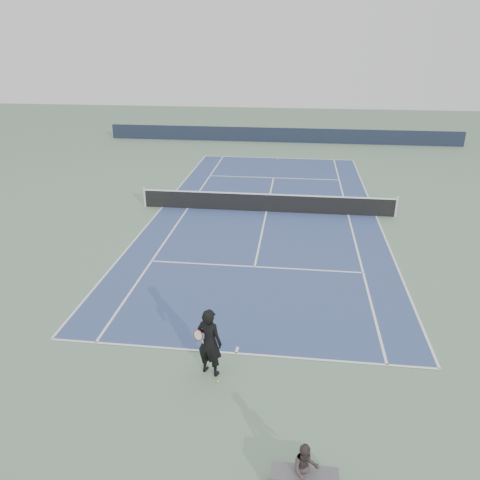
# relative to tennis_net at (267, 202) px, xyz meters

# --- Properties ---
(ground) EXTENTS (80.00, 80.00, 0.00)m
(ground) POSITION_rel_tennis_net_xyz_m (0.00, 0.00, -0.50)
(ground) COLOR slate
(court_surface) EXTENTS (10.97, 23.77, 0.01)m
(court_surface) POSITION_rel_tennis_net_xyz_m (0.00, 0.00, -0.50)
(court_surface) COLOR navy
(court_surface) RESTS_ON ground
(tennis_net) EXTENTS (12.90, 0.10, 1.07)m
(tennis_net) POSITION_rel_tennis_net_xyz_m (0.00, 0.00, 0.00)
(tennis_net) COLOR silver
(tennis_net) RESTS_ON ground
(windscreen_far) EXTENTS (30.00, 0.25, 1.20)m
(windscreen_far) POSITION_rel_tennis_net_xyz_m (0.00, 17.88, 0.10)
(windscreen_far) COLOR black
(windscreen_far) RESTS_ON ground
(tennis_player) EXTENTS (0.88, 0.74, 1.93)m
(tennis_player) POSITION_rel_tennis_net_xyz_m (-0.58, -12.75, 0.46)
(tennis_player) COLOR black
(tennis_player) RESTS_ON ground
(tennis_ball) EXTENTS (0.06, 0.06, 0.06)m
(tennis_ball) POSITION_rel_tennis_net_xyz_m (-0.32, -13.12, -0.47)
(tennis_ball) COLOR yellow
(tennis_ball) RESTS_ON ground
(spectator_bench) EXTENTS (1.36, 0.64, 1.12)m
(spectator_bench) POSITION_rel_tennis_net_xyz_m (1.87, -15.97, -0.12)
(spectator_bench) COLOR #525256
(spectator_bench) RESTS_ON ground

